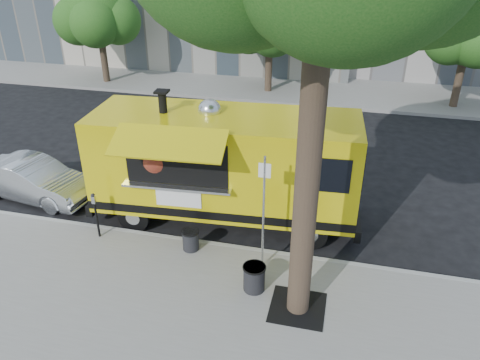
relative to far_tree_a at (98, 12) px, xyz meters
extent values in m
plane|color=black|center=(10.00, -12.30, -3.78)|extent=(120.00, 120.00, 0.00)
cube|color=gray|center=(10.00, -16.30, -3.70)|extent=(60.00, 6.00, 0.15)
cube|color=#999993|center=(10.00, -13.23, -3.70)|extent=(60.00, 0.14, 0.16)
cube|color=gray|center=(10.00, 1.20, -3.70)|extent=(60.00, 5.00, 0.15)
cylinder|color=#33261C|center=(12.60, -15.10, -0.38)|extent=(0.48, 0.48, 6.50)
cube|color=black|center=(12.60, -15.10, -3.62)|extent=(1.20, 1.20, 0.02)
cylinder|color=#33261C|center=(0.00, 0.00, -2.33)|extent=(0.36, 0.36, 2.60)
sphere|color=#195115|center=(0.00, 0.00, 0.02)|extent=(3.42, 3.42, 3.42)
cylinder|color=#33261C|center=(9.00, 0.40, -2.33)|extent=(0.36, 0.36, 2.60)
sphere|color=#195115|center=(9.00, 0.40, 0.07)|extent=(3.60, 3.60, 3.60)
cylinder|color=#33261C|center=(18.00, 0.10, -2.33)|extent=(0.36, 0.36, 2.60)
sphere|color=#195115|center=(18.00, 0.10, -0.04)|extent=(3.24, 3.24, 3.24)
cylinder|color=silver|center=(11.55, -13.85, -2.13)|extent=(0.06, 0.06, 3.00)
cube|color=white|center=(11.55, -13.85, -0.98)|extent=(0.28, 0.02, 0.35)
cylinder|color=black|center=(7.00, -13.65, -3.10)|extent=(0.06, 0.06, 1.05)
cube|color=silver|center=(7.00, -13.65, -2.48)|extent=(0.10, 0.08, 0.22)
sphere|color=black|center=(7.00, -13.65, -2.35)|extent=(0.11, 0.11, 0.11)
cube|color=#D9C70B|center=(10.03, -11.70, -1.91)|extent=(7.39, 2.95, 2.62)
cube|color=black|center=(10.03, -11.70, -2.97)|extent=(7.41, 2.97, 0.25)
cube|color=black|center=(13.72, -11.44, -3.27)|extent=(0.34, 2.33, 0.33)
cube|color=black|center=(6.34, -11.96, -3.27)|extent=(0.34, 2.33, 0.33)
cube|color=black|center=(13.66, -11.45, -1.49)|extent=(0.19, 1.96, 1.06)
cylinder|color=black|center=(12.60, -12.55, -3.33)|extent=(0.91, 0.37, 0.89)
cylinder|color=black|center=(12.46, -10.50, -3.33)|extent=(0.91, 0.37, 0.89)
cylinder|color=black|center=(7.71, -12.89, -3.33)|extent=(0.91, 0.37, 0.89)
cylinder|color=black|center=(7.57, -10.84, -3.33)|extent=(0.91, 0.37, 0.89)
cube|color=black|center=(9.11, -12.93, -1.49)|extent=(2.68, 0.37, 1.17)
cube|color=silver|center=(9.12, -13.09, -2.12)|extent=(2.89, 0.55, 0.06)
cube|color=#D9C70B|center=(9.15, -13.51, -0.70)|extent=(2.84, 1.24, 0.46)
cube|color=white|center=(9.11, -13.01, -2.47)|extent=(1.22, 0.12, 0.56)
cylinder|color=black|center=(8.36, -11.82, -0.32)|extent=(0.22, 0.22, 0.61)
sphere|color=silver|center=(9.57, -11.51, -0.55)|extent=(0.62, 0.62, 0.62)
sphere|color=#9C4422|center=(8.48, -12.69, -1.54)|extent=(0.94, 0.94, 0.94)
cylinder|color=#FF590C|center=(8.49, -12.91, -1.67)|extent=(0.39, 0.16, 0.38)
imported|color=silver|center=(3.91, -12.00, -3.13)|extent=(4.05, 1.90, 1.28)
cylinder|color=black|center=(9.61, -13.60, -3.35)|extent=(0.43, 0.43, 0.55)
cylinder|color=black|center=(9.61, -13.60, -3.09)|extent=(0.46, 0.46, 0.04)
cylinder|color=black|center=(11.54, -14.73, -3.30)|extent=(0.50, 0.50, 0.65)
cylinder|color=black|center=(11.54, -14.73, -3.00)|extent=(0.54, 0.54, 0.04)
camera|label=1|loc=(13.21, -22.95, 3.71)|focal=35.00mm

